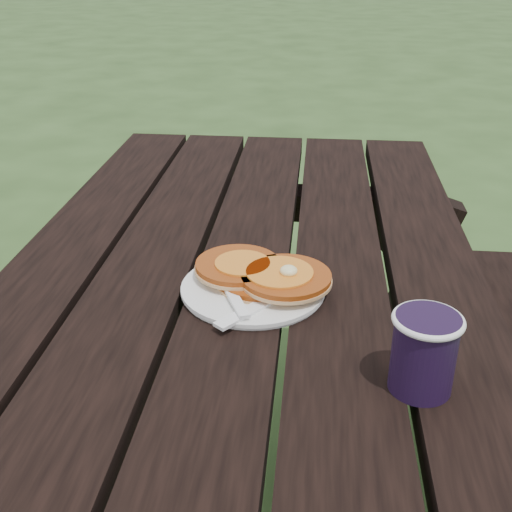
{
  "coord_description": "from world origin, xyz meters",
  "views": [
    {
      "loc": [
        0.11,
        -0.71,
        1.22
      ],
      "look_at": [
        0.03,
        0.12,
        0.8
      ],
      "focal_mm": 45.0,
      "sensor_mm": 36.0,
      "label": 1
    }
  ],
  "objects": [
    {
      "name": "plate",
      "position": [
        0.02,
        0.1,
        0.76
      ],
      "size": [
        0.25,
        0.25,
        0.01
      ],
      "primitive_type": "cylinder",
      "rotation": [
        0.0,
        0.0,
        0.26
      ],
      "color": "white",
      "rests_on": "picnic_table"
    },
    {
      "name": "pancake_stack",
      "position": [
        0.04,
        0.11,
        0.77
      ],
      "size": [
        0.2,
        0.16,
        0.04
      ],
      "rotation": [
        0.0,
        0.0,
        -0.1
      ],
      "color": "#A14312",
      "rests_on": "plate"
    },
    {
      "name": "knife",
      "position": [
        0.05,
        0.05,
        0.76
      ],
      "size": [
        0.13,
        0.15,
        0.0
      ],
      "primitive_type": "cube",
      "rotation": [
        0.0,
        0.0,
        -0.69
      ],
      "color": "white",
      "rests_on": "plate"
    },
    {
      "name": "fork",
      "position": [
        0.0,
        0.05,
        0.77
      ],
      "size": [
        0.09,
        0.16,
        0.01
      ],
      "primitive_type": null,
      "rotation": [
        0.0,
        0.0,
        0.41
      ],
      "color": "white",
      "rests_on": "plate"
    },
    {
      "name": "coffee_cup",
      "position": [
        0.24,
        -0.1,
        0.8
      ],
      "size": [
        0.08,
        0.08,
        0.1
      ],
      "rotation": [
        0.0,
        0.0,
        -0.09
      ],
      "color": "black",
      "rests_on": "picnic_table"
    }
  ]
}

